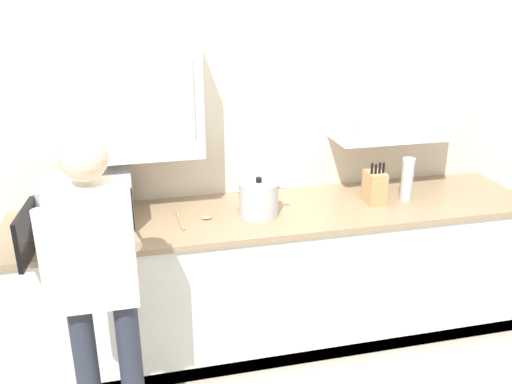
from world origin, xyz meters
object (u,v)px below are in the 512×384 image
object	(u,v)px
wooden_spoon	(193,219)
person_figure	(98,279)
microwave_oven	(82,203)
thermos_flask	(407,179)
stock_pot	(259,198)
knife_block	(375,187)

from	to	relation	value
wooden_spoon	person_figure	world-z (taller)	person_figure
microwave_oven	person_figure	bearing A→B (deg)	-82.14
microwave_oven	thermos_flask	xyz separation A→B (m)	(1.99, -0.06, 0.00)
wooden_spoon	stock_pot	bearing A→B (deg)	-0.52
microwave_oven	stock_pot	size ratio (longest dim) A/B	2.18
microwave_oven	person_figure	distance (m)	0.80
knife_block	thermos_flask	world-z (taller)	thermos_flask
microwave_oven	knife_block	xyz separation A→B (m)	(1.77, -0.06, -0.04)
stock_pot	thermos_flask	size ratio (longest dim) A/B	1.21
microwave_oven	wooden_spoon	distance (m)	0.64
knife_block	thermos_flask	distance (m)	0.22
microwave_oven	wooden_spoon	xyz separation A→B (m)	(0.62, -0.08, -0.13)
stock_pot	person_figure	bearing A→B (deg)	-141.91
wooden_spoon	person_figure	bearing A→B (deg)	-125.51
stock_pot	wooden_spoon	distance (m)	0.41
microwave_oven	stock_pot	bearing A→B (deg)	-4.58
stock_pot	thermos_flask	xyz separation A→B (m)	(0.97, 0.02, 0.04)
stock_pot	wooden_spoon	world-z (taller)	stock_pot
stock_pot	wooden_spoon	bearing A→B (deg)	179.48
microwave_oven	thermos_flask	size ratio (longest dim) A/B	2.64
knife_block	thermos_flask	size ratio (longest dim) A/B	0.98
knife_block	thermos_flask	bearing A→B (deg)	-1.04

